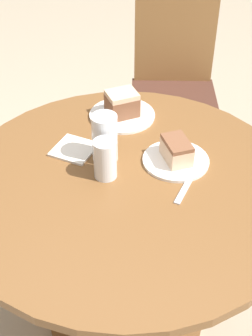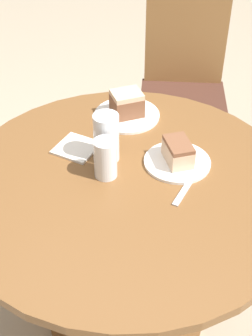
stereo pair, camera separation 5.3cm
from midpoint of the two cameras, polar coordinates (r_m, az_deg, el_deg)
name	(u,v)px [view 2 (the right image)]	position (r m, az deg, el deg)	size (l,w,h in m)	color
ground_plane	(126,312)	(1.94, 0.82, -17.19)	(8.00, 8.00, 0.00)	tan
table	(126,223)	(1.55, 0.99, -6.80)	(1.04, 1.04, 0.70)	brown
chair	(183,90)	(2.29, 7.65, 9.35)	(0.47, 0.48, 0.93)	olive
plate_near	(177,162)	(1.48, 7.28, 0.72)	(0.21, 0.21, 0.01)	white
plate_far	(127,115)	(1.69, 1.01, 6.46)	(0.23, 0.23, 0.01)	white
cake_slice_near	(178,152)	(1.45, 7.41, 1.96)	(0.12, 0.13, 0.07)	beige
cake_slice_far	(127,103)	(1.66, 1.03, 7.86)	(0.14, 0.13, 0.09)	brown
glass_lemonade	(106,140)	(1.45, -1.35, 3.41)	(0.08, 0.08, 0.16)	beige
glass_water	(106,160)	(1.39, -1.41, 0.99)	(0.07, 0.07, 0.13)	silver
napkin_stack	(77,148)	(1.53, -5.05, 2.45)	(0.15, 0.15, 0.01)	silver
fork	(185,190)	(1.39, 8.28, -2.63)	(0.05, 0.15, 0.00)	silver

